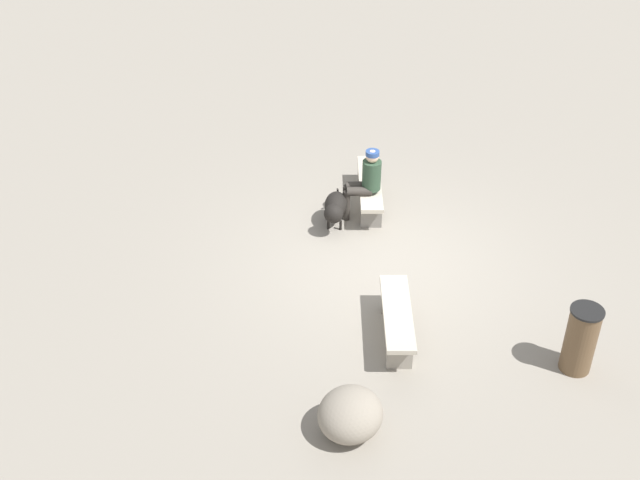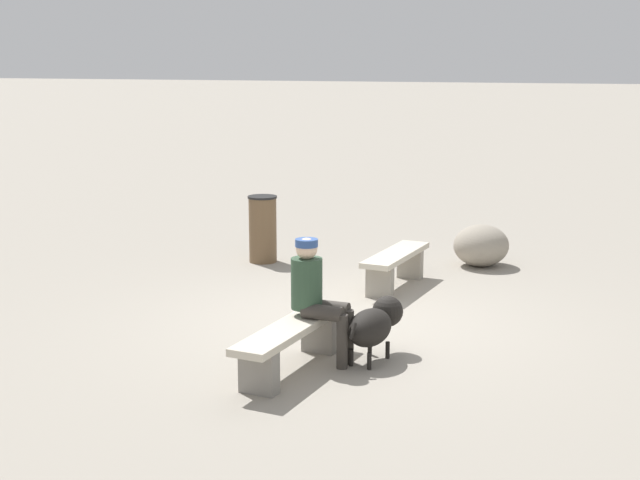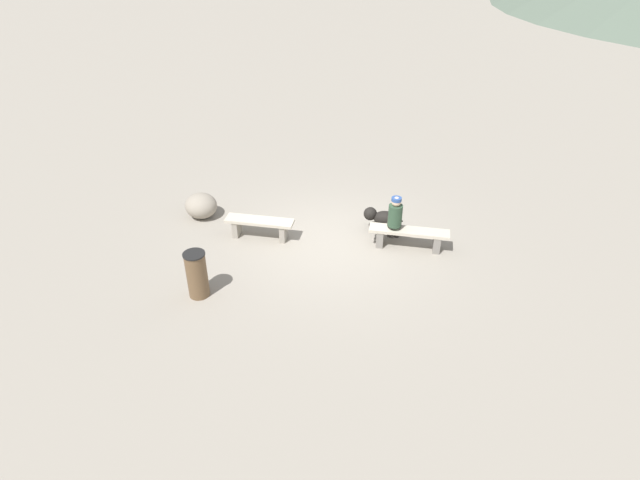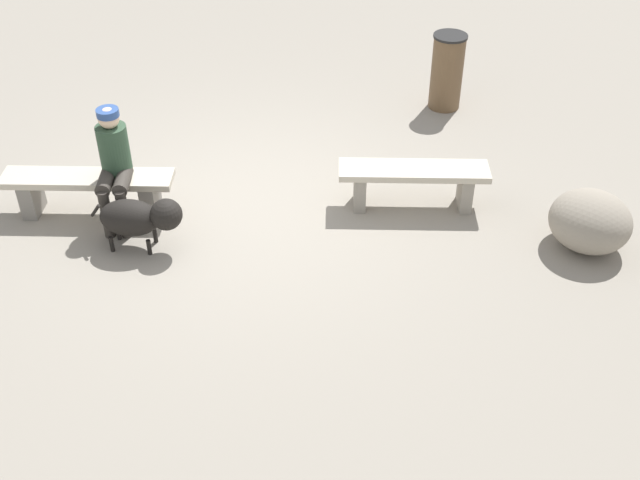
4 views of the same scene
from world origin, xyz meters
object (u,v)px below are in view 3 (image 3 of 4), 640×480
object	(u,v)px
bench_left	(260,225)
seated_person	(395,216)
trash_bin	(197,274)
bench_right	(409,235)
dog	(382,217)
boulder	(201,206)

from	to	relation	value
bench_left	seated_person	size ratio (longest dim) A/B	1.29
trash_bin	seated_person	bearing A→B (deg)	31.23
bench_right	dog	size ratio (longest dim) A/B	1.94
seated_person	boulder	distance (m)	4.77
bench_left	boulder	xyz separation A→B (m)	(-1.63, 0.80, -0.03)
bench_left	boulder	size ratio (longest dim) A/B	1.97
bench_right	trash_bin	distance (m)	4.69
bench_left	seated_person	xyz separation A→B (m)	(3.06, 0.07, 0.38)
seated_person	boulder	bearing A→B (deg)	172.45
seated_person	bench_right	bearing A→B (deg)	-18.96
bench_left	bench_right	world-z (taller)	bench_left
trash_bin	boulder	distance (m)	3.18
seated_person	dog	distance (m)	0.68
bench_right	seated_person	distance (m)	0.54
dog	trash_bin	size ratio (longest dim) A/B	0.94
dog	trash_bin	xyz separation A→B (m)	(-3.54, -2.83, 0.12)
boulder	bench_right	bearing A→B (deg)	-9.70
trash_bin	bench_left	bearing A→B (deg)	71.35
bench_left	dog	distance (m)	2.84
seated_person	dog	bearing A→B (deg)	119.64
seated_person	trash_bin	bearing A→B (deg)	-147.40
bench_right	dog	xyz separation A→B (m)	(-0.61, 0.64, 0.05)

